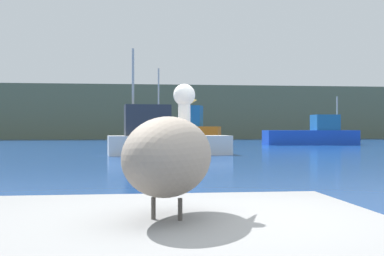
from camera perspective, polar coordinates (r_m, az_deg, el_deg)
hillside_backdrop at (r=71.17m, az=-6.29°, el=1.60°), size 140.00×14.79×6.77m
pelican at (r=3.43m, az=-2.48°, el=-3.00°), size 0.88×1.36×0.92m
fishing_boat_white at (r=26.56m, az=-3.23°, el=-1.07°), size 6.37×2.28×5.42m
fishing_boat_blue at (r=44.11m, az=13.19°, el=-0.73°), size 7.68×2.34×4.02m
fishing_boat_orange at (r=38.91m, az=-1.01°, el=-0.52°), size 6.09×3.48×5.92m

